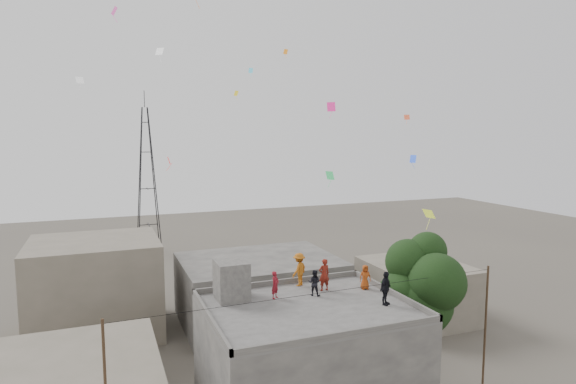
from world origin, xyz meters
name	(u,v)px	position (x,y,z in m)	size (l,w,h in m)	color
main_building	(307,365)	(0.00, 0.00, 3.05)	(10.00, 8.00, 6.10)	#464441
parapet	(308,304)	(0.00, 0.00, 6.25)	(10.00, 8.00, 0.30)	#464441
stair_head_box	(231,280)	(-3.20, 2.60, 7.10)	(1.60, 1.80, 2.00)	#464441
neighbor_north	(259,289)	(2.00, 14.00, 2.50)	(12.00, 9.00, 5.00)	#464441
neighbor_northwest	(96,287)	(-10.00, 16.00, 3.50)	(9.00, 8.00, 7.00)	#676051
neighbor_east	(417,290)	(14.00, 10.00, 2.20)	(7.00, 8.00, 4.40)	#676051
tree	(423,287)	(7.37, 0.60, 6.10)	(4.90, 4.60, 9.10)	black
utility_line	(327,360)	(0.50, -1.25, 3.83)	(20.12, 0.62, 7.40)	black
transmission_tower	(147,181)	(-4.00, 40.00, 9.07)	(2.97, 2.97, 20.01)	black
person_red_adult	(324,275)	(1.89, 2.04, 6.99)	(0.65, 0.43, 1.78)	maroon
person_orange_child	(365,277)	(4.12, 1.44, 6.78)	(0.66, 0.43, 1.36)	#9D3C11
person_dark_child	(314,283)	(1.04, 1.49, 6.79)	(0.67, 0.52, 1.38)	black
person_dark_adult	(385,288)	(3.76, -1.14, 6.96)	(1.00, 0.42, 1.71)	black
person_orange_adult	(299,269)	(0.94, 3.34, 7.04)	(1.22, 0.70, 1.88)	#AB5913
person_red_child	(275,285)	(-1.06, 1.82, 6.82)	(0.52, 0.34, 1.44)	maroon
kites	(269,105)	(0.05, 5.85, 16.35)	(22.67, 16.45, 11.31)	#FF1D1A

